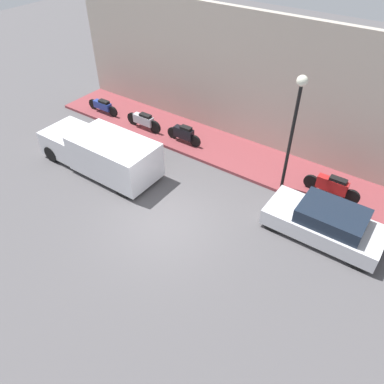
{
  "coord_description": "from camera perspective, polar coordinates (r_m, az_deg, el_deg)",
  "views": [
    {
      "loc": [
        -7.19,
        -6.18,
        9.25
      ],
      "look_at": [
        1.32,
        -0.2,
        0.6
      ],
      "focal_mm": 35.0,
      "sensor_mm": 36.0,
      "label": 1
    }
  ],
  "objects": [
    {
      "name": "ground_plane",
      "position": [
        13.25,
        -4.02,
        -4.66
      ],
      "size": [
        60.0,
        60.0,
        0.0
      ],
      "primitive_type": "plane",
      "color": "#514F51"
    },
    {
      "name": "sidewalk",
      "position": [
        16.51,
        6.92,
        5.62
      ],
      "size": [
        2.56,
        19.53,
        0.13
      ],
      "color": "brown",
      "rests_on": "ground_plane"
    },
    {
      "name": "building_facade",
      "position": [
        16.34,
        10.27,
        15.89
      ],
      "size": [
        0.3,
        19.53,
        5.61
      ],
      "color": "#B2A899",
      "rests_on": "ground_plane"
    },
    {
      "name": "parked_car",
      "position": [
        13.11,
        19.68,
        -4.44
      ],
      "size": [
        1.68,
        3.82,
        1.24
      ],
      "color": "silver",
      "rests_on": "ground_plane"
    },
    {
      "name": "delivery_van",
      "position": [
        15.66,
        -13.79,
        6.05
      ],
      "size": [
        1.91,
        5.31,
        1.64
      ],
      "color": "silver",
      "rests_on": "ground_plane"
    },
    {
      "name": "motorcycle_red",
      "position": [
        14.76,
        20.6,
        0.91
      ],
      "size": [
        0.3,
        2.12,
        0.86
      ],
      "color": "#B21E1E",
      "rests_on": "sidewalk"
    },
    {
      "name": "motorcycle_black",
      "position": [
        16.92,
        -1.24,
        8.88
      ],
      "size": [
        0.3,
        1.78,
        0.83
      ],
      "color": "black",
      "rests_on": "sidewalk"
    },
    {
      "name": "motorcycle_blue",
      "position": [
        19.93,
        -13.44,
        12.67
      ],
      "size": [
        0.3,
        1.94,
        0.7
      ],
      "color": "navy",
      "rests_on": "sidewalk"
    },
    {
      "name": "scooter_silver",
      "position": [
        18.11,
        -7.38,
        10.77
      ],
      "size": [
        0.3,
        1.99,
        0.79
      ],
      "color": "#B7B7BF",
      "rests_on": "sidewalk"
    },
    {
      "name": "streetlamp",
      "position": [
        13.28,
        15.5,
        11.29
      ],
      "size": [
        0.37,
        0.37,
        4.46
      ],
      "color": "black",
      "rests_on": "sidewalk"
    }
  ]
}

